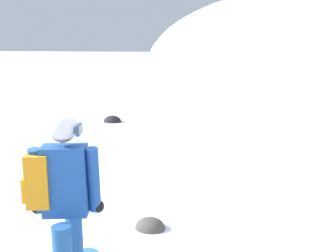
{
  "coord_description": "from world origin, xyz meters",
  "views": [
    {
      "loc": [
        1.98,
        -3.01,
        2.21
      ],
      "look_at": [
        0.08,
        2.6,
        1.0
      ],
      "focal_mm": 41.7,
      "sensor_mm": 36.0,
      "label": 1
    }
  ],
  "objects_px": {
    "snowboarder_main": "(63,205)",
    "rock_small": "(113,122)",
    "rock_dark": "(63,151)",
    "rock_mid": "(150,228)"
  },
  "relations": [
    {
      "from": "snowboarder_main",
      "to": "rock_dark",
      "type": "height_order",
      "value": "snowboarder_main"
    },
    {
      "from": "rock_dark",
      "to": "rock_small",
      "type": "relative_size",
      "value": 0.85
    },
    {
      "from": "snowboarder_main",
      "to": "rock_mid",
      "type": "relative_size",
      "value": 4.52
    },
    {
      "from": "rock_mid",
      "to": "rock_small",
      "type": "distance_m",
      "value": 7.11
    },
    {
      "from": "snowboarder_main",
      "to": "rock_small",
      "type": "height_order",
      "value": "snowboarder_main"
    },
    {
      "from": "rock_dark",
      "to": "rock_mid",
      "type": "xyz_separation_m",
      "value": [
        3.11,
        -2.81,
        0.0
      ]
    },
    {
      "from": "snowboarder_main",
      "to": "rock_small",
      "type": "distance_m",
      "value": 8.49
    },
    {
      "from": "snowboarder_main",
      "to": "rock_mid",
      "type": "xyz_separation_m",
      "value": [
        0.16,
        1.57,
        -0.92
      ]
    },
    {
      "from": "snowboarder_main",
      "to": "rock_dark",
      "type": "relative_size",
      "value": 3.78
    },
    {
      "from": "rock_dark",
      "to": "rock_mid",
      "type": "bearing_deg",
      "value": -42.18
    }
  ]
}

